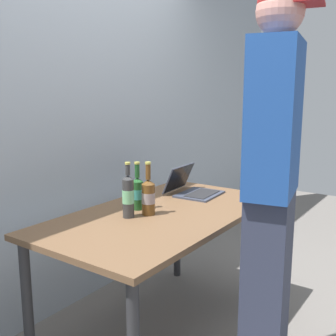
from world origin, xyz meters
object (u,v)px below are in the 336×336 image
(beer_bottle_brown, at_px, (148,196))
(person_figure, at_px, (271,195))
(laptop, at_px, (192,188))
(beer_bottle_dark, at_px, (137,192))
(beer_bottle_green, at_px, (128,195))

(beer_bottle_brown, height_order, person_figure, person_figure)
(laptop, bearing_deg, beer_bottle_dark, 171.31)
(beer_bottle_green, bearing_deg, beer_bottle_brown, -30.19)
(beer_bottle_dark, bearing_deg, person_figure, -94.65)
(beer_bottle_dark, bearing_deg, beer_bottle_brown, -110.98)
(beer_bottle_green, xyz_separation_m, beer_bottle_brown, (0.10, -0.06, -0.02))
(beer_bottle_green, bearing_deg, person_figure, -84.21)
(beer_bottle_green, bearing_deg, laptop, -1.78)
(beer_bottle_brown, relative_size, person_figure, 0.16)
(laptop, xyz_separation_m, beer_bottle_brown, (-0.54, -0.04, 0.07))
(beer_bottle_brown, height_order, beer_bottle_dark, beer_bottle_brown)
(beer_bottle_dark, bearing_deg, laptop, -8.69)
(beer_bottle_dark, xyz_separation_m, person_figure, (-0.07, -0.84, 0.12))
(laptop, height_order, beer_bottle_dark, beer_bottle_dark)
(laptop, relative_size, beer_bottle_green, 1.11)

